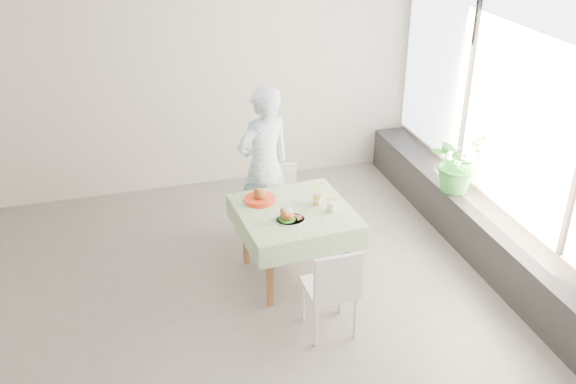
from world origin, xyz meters
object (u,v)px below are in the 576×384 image
object	(u,v)px
chair_far	(278,218)
main_dish	(289,216)
juice_cup_orange	(317,199)
chair_near	(330,305)
cafe_table	(294,235)
potted_plant	(457,162)
diner	(264,166)

from	to	relation	value
chair_far	main_dish	distance (m)	1.05
juice_cup_orange	chair_near	bearing A→B (deg)	-101.40
cafe_table	chair_far	distance (m)	0.74
chair_far	chair_near	world-z (taller)	chair_near
main_dish	potted_plant	xyz separation A→B (m)	(2.02, 0.56, 0.04)
juice_cup_orange	potted_plant	xyz separation A→B (m)	(1.67, 0.33, 0.03)
main_dish	potted_plant	distance (m)	2.09
chair_near	main_dish	bearing A→B (deg)	103.35
diner	main_dish	size ratio (longest dim) A/B	6.30
chair_far	cafe_table	bearing A→B (deg)	-92.11
cafe_table	diner	size ratio (longest dim) A/B	0.64
chair_near	main_dish	world-z (taller)	main_dish
chair_near	juice_cup_orange	size ratio (longest dim) A/B	3.30
chair_far	diner	distance (m)	0.62
chair_far	main_dish	xyz separation A→B (m)	(-0.14, -0.90, 0.53)
cafe_table	potted_plant	distance (m)	1.98
cafe_table	chair_near	bearing A→B (deg)	-86.59
potted_plant	cafe_table	bearing A→B (deg)	-169.10
chair_near	chair_far	bearing A→B (deg)	90.95
cafe_table	main_dish	xyz separation A→B (m)	(-0.11, -0.19, 0.33)
chair_far	juice_cup_orange	xyz separation A→B (m)	(0.21, -0.68, 0.55)
juice_cup_orange	main_dish	bearing A→B (deg)	-147.35
chair_near	cafe_table	bearing A→B (deg)	93.41
cafe_table	chair_near	size ratio (longest dim) A/B	1.27
chair_near	diner	size ratio (longest dim) A/B	0.51
cafe_table	potted_plant	size ratio (longest dim) A/B	1.68
cafe_table	diner	world-z (taller)	diner
chair_near	diner	xyz separation A→B (m)	(-0.16, 1.64, 0.59)
chair_far	potted_plant	size ratio (longest dim) A/B	1.25
chair_far	diner	world-z (taller)	diner
cafe_table	chair_near	world-z (taller)	chair_near
main_dish	juice_cup_orange	xyz separation A→B (m)	(0.35, 0.22, 0.02)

